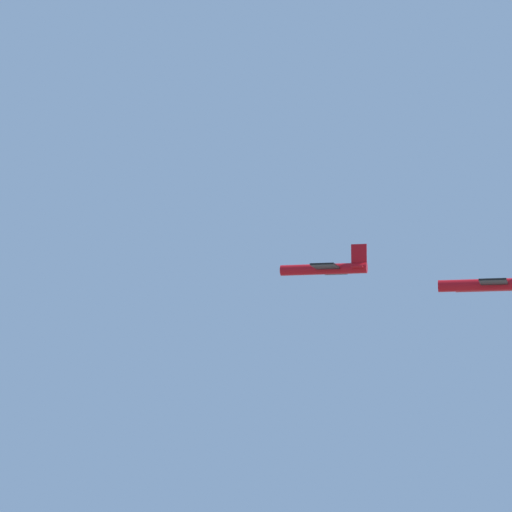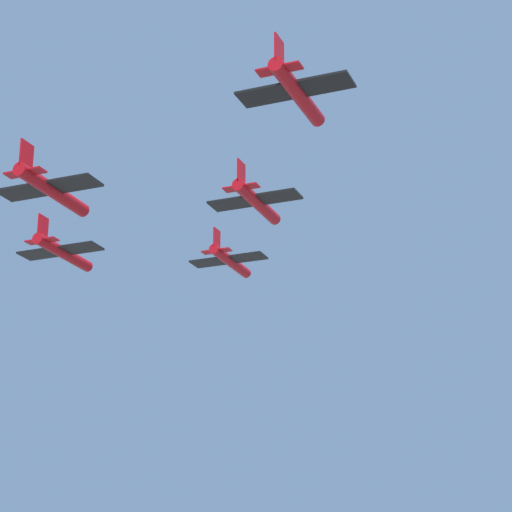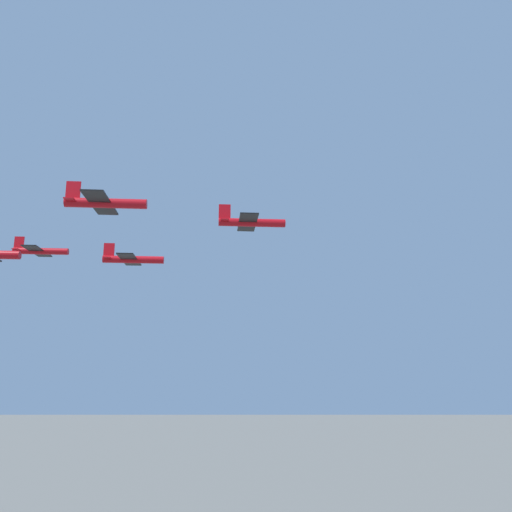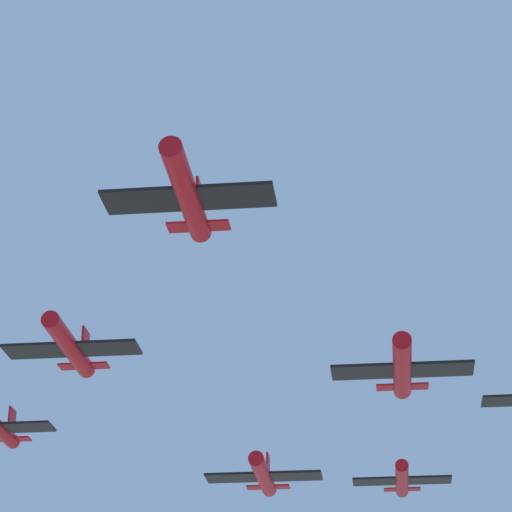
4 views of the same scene
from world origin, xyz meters
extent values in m
cylinder|color=#B20C14|center=(7.15, -13.20, 112.94)|extent=(3.66, 8.84, 1.09)
cube|color=black|center=(7.33, -13.77, 112.94)|extent=(8.65, 4.72, 0.18)
cube|color=#B20C14|center=(8.23, -16.70, 114.30)|extent=(0.60, 1.56, 2.18)
cube|color=#B20C14|center=(8.23, -16.70, 112.94)|extent=(3.35, 1.97, 0.12)
cylinder|color=#B20C14|center=(2.61, -32.36, 109.73)|extent=(3.66, 8.84, 1.09)
cube|color=black|center=(2.78, -32.93, 109.73)|extent=(8.65, 4.72, 0.18)
cube|color=#B20C14|center=(3.68, -35.86, 111.09)|extent=(0.60, 1.56, 2.18)
cube|color=#B20C14|center=(3.68, -35.86, 109.73)|extent=(3.35, 1.97, 0.12)
cylinder|color=#B20C14|center=(21.69, -26.49, 111.85)|extent=(3.66, 8.84, 1.09)
cube|color=black|center=(21.87, -27.05, 111.85)|extent=(8.65, 4.72, 0.18)
cube|color=#B20C14|center=(22.77, -29.99, 113.22)|extent=(0.60, 1.56, 2.18)
cube|color=#B20C14|center=(22.77, -29.99, 111.85)|extent=(3.35, 1.97, 0.12)
cylinder|color=#B20C14|center=(17.14, -45.65, 107.95)|extent=(3.66, 8.84, 1.09)
cube|color=black|center=(17.32, -46.21, 107.95)|extent=(8.65, 4.72, 0.18)
cube|color=#B20C14|center=(18.22, -49.15, 109.31)|extent=(0.60, 1.56, 2.18)
cube|color=#B20C14|center=(18.22, -49.15, 107.95)|extent=(3.35, 1.97, 0.12)
cube|color=#B20C14|center=(37.31, -43.27, 113.59)|extent=(0.60, 1.56, 2.18)
cube|color=#B20C14|center=(37.31, -43.27, 112.22)|extent=(3.35, 1.97, 0.12)
cylinder|color=#B20C14|center=(12.60, -64.81, 111.61)|extent=(3.66, 8.84, 1.09)
cube|color=black|center=(12.77, -65.37, 111.61)|extent=(8.65, 4.72, 0.18)
cube|color=#B20C14|center=(13.67, -68.31, 112.98)|extent=(0.60, 1.56, 2.18)
cube|color=#B20C14|center=(13.67, -68.31, 111.61)|extent=(3.35, 1.97, 0.12)
camera|label=1|loc=(-101.15, -70.33, 97.07)|focal=85.00mm
camera|label=2|loc=(73.67, -90.25, 78.27)|focal=70.00mm
camera|label=3|loc=(69.54, 1.13, 94.13)|focal=35.00mm
camera|label=4|loc=(-16.22, 32.24, 86.29)|focal=85.00mm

